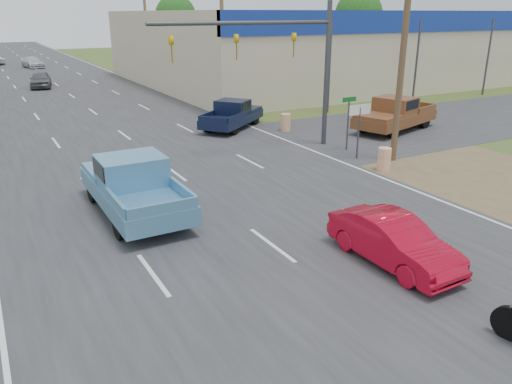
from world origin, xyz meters
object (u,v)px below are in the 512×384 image
blue_pickup (132,184)px  navy_pickup (233,114)px  distant_car_grey (40,80)px  brown_pickup (394,114)px  distant_car_silver (33,63)px  red_convertible (393,241)px

blue_pickup → navy_pickup: (8.88, 10.15, -0.16)m
navy_pickup → distant_car_grey: navy_pickup is taller
navy_pickup → brown_pickup: 9.30m
navy_pickup → brown_pickup: size_ratio=0.82×
navy_pickup → distant_car_silver: 43.16m
navy_pickup → brown_pickup: bearing=18.2°
navy_pickup → red_convertible: bearing=-50.6°
distant_car_silver → red_convertible: bearing=-97.6°
brown_pickup → distant_car_grey: brown_pickup is taller
distant_car_grey → distant_car_silver: bearing=95.1°
brown_pickup → distant_car_grey: bearing=11.3°
distant_car_silver → blue_pickup: bearing=-102.8°
blue_pickup → navy_pickup: 13.49m
red_convertible → navy_pickup: navy_pickup is taller
brown_pickup → distant_car_silver: size_ratio=1.41×
brown_pickup → distant_car_silver: (-13.92, 47.89, -0.34)m
red_convertible → distant_car_grey: (-3.78, 40.79, 0.07)m
navy_pickup → distant_car_grey: size_ratio=1.20×
blue_pickup → brown_pickup: size_ratio=0.96×
red_convertible → distant_car_silver: bearing=91.2°
red_convertible → navy_pickup: 17.67m
distant_car_grey → brown_pickup: bearing=-52.4°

